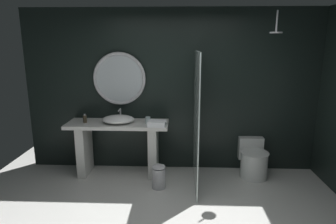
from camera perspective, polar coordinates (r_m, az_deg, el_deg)
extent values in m
cube|color=black|center=(4.76, 1.12, 4.07)|extent=(4.80, 0.10, 2.60)
cube|color=silver|center=(4.63, -9.78, -2.35)|extent=(1.57, 0.54, 0.05)
cube|color=silver|center=(4.90, -15.96, -7.05)|extent=(0.13, 0.46, 0.80)
cube|color=silver|center=(4.68, -2.87, -7.52)|extent=(0.13, 0.46, 0.80)
ellipsoid|color=white|center=(4.58, -9.70, -1.41)|extent=(0.49, 0.40, 0.12)
cylinder|color=#B7B7BC|center=(4.74, -9.26, -0.42)|extent=(0.02, 0.02, 0.19)
cylinder|color=#B7B7BC|center=(4.66, -9.47, 0.38)|extent=(0.02, 0.14, 0.02)
cylinder|color=silver|center=(4.50, -3.94, -1.59)|extent=(0.08, 0.08, 0.10)
cylinder|color=#3D3323|center=(4.71, -15.91, -1.34)|extent=(0.06, 0.06, 0.11)
cylinder|color=#B7B7BC|center=(4.69, -15.97, -0.52)|extent=(0.03, 0.03, 0.02)
torus|color=#B7B7BC|center=(4.74, -9.48, 6.42)|extent=(0.84, 0.05, 0.84)
cylinder|color=#B2BCC1|center=(4.74, -9.45, 6.43)|extent=(0.76, 0.01, 0.76)
cube|color=silver|center=(4.22, 5.54, -1.65)|extent=(0.02, 1.14, 1.96)
cylinder|color=#B7B7BC|center=(4.45, 20.48, 16.29)|extent=(0.02, 0.02, 0.29)
cylinder|color=#B7B7BC|center=(4.44, 20.32, 14.33)|extent=(0.17, 0.17, 0.02)
cylinder|color=white|center=(4.83, 16.41, -9.91)|extent=(0.41, 0.41, 0.41)
ellipsoid|color=white|center=(4.75, 16.58, -7.54)|extent=(0.43, 0.47, 0.02)
cube|color=white|center=(5.02, 15.77, -6.73)|extent=(0.39, 0.16, 0.36)
cylinder|color=#B7B7BC|center=(4.35, -1.83, -12.75)|extent=(0.20, 0.20, 0.30)
ellipsoid|color=#B7B7BC|center=(4.28, -1.85, -10.63)|extent=(0.20, 0.20, 0.06)
cube|color=white|center=(4.36, -2.17, -2.25)|extent=(0.28, 0.22, 0.08)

